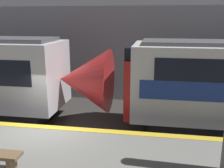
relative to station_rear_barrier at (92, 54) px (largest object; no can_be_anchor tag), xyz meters
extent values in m
plane|color=#33302D|center=(0.00, -6.55, -2.61)|extent=(120.00, 120.00, 0.00)
cube|color=gold|center=(0.00, -6.70, -1.59)|extent=(40.00, 0.30, 0.01)
cube|color=#939399|center=(0.00, 0.00, 0.00)|extent=(50.00, 0.15, 5.22)
cone|color=red|center=(0.58, -3.82, -0.61)|extent=(2.20, 2.69, 2.69)
sphere|color=#F2EFCC|center=(1.53, -3.82, -1.04)|extent=(0.20, 0.20, 0.20)
cube|color=red|center=(2.57, -3.82, -0.69)|extent=(0.25, 2.78, 2.31)
cube|color=black|center=(2.57, -3.82, 0.46)|extent=(0.25, 2.49, 0.93)
sphere|color=#EA4C42|center=(2.41, -4.46, -1.10)|extent=(0.18, 0.18, 0.18)
sphere|color=#EA4C42|center=(2.41, -3.18, -1.10)|extent=(0.18, 0.18, 0.18)
cube|color=brown|center=(0.29, -9.30, -1.39)|extent=(0.10, 0.32, 0.41)
camera|label=1|loc=(3.58, -14.40, 1.97)|focal=42.00mm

